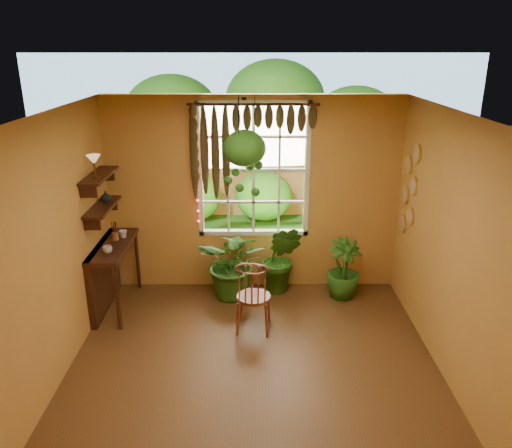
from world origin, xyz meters
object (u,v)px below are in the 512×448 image
(potted_plant_mid, at_px, (281,259))
(hanging_basket, at_px, (244,154))
(counter_ledge, at_px, (107,269))
(potted_plant_left, at_px, (235,263))
(windsor_chair, at_px, (253,306))

(potted_plant_mid, distance_m, hanging_basket, 1.58)
(counter_ledge, relative_size, potted_plant_left, 1.18)
(counter_ledge, distance_m, windsor_chair, 2.01)
(potted_plant_mid, bearing_deg, counter_ledge, -169.44)
(potted_plant_mid, relative_size, hanging_basket, 0.81)
(windsor_chair, relative_size, potted_plant_mid, 1.09)
(windsor_chair, relative_size, hanging_basket, 0.89)
(potted_plant_left, xyz_separation_m, potted_plant_mid, (0.64, 0.14, -0.01))
(counter_ledge, xyz_separation_m, potted_plant_left, (1.65, 0.28, -0.04))
(windsor_chair, height_order, hanging_basket, hanging_basket)
(windsor_chair, bearing_deg, hanging_basket, 103.36)
(potted_plant_mid, bearing_deg, hanging_basket, -166.78)
(potted_plant_left, distance_m, potted_plant_mid, 0.65)
(counter_ledge, bearing_deg, windsor_chair, -16.86)
(potted_plant_left, relative_size, hanging_basket, 0.82)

